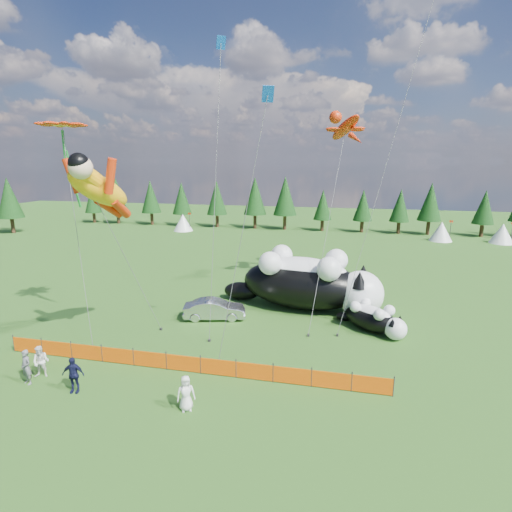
{
  "coord_description": "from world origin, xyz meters",
  "views": [
    {
      "loc": [
        8.25,
        -21.56,
        11.28
      ],
      "look_at": [
        2.52,
        4.0,
        5.06
      ],
      "focal_mm": 28.0,
      "sensor_mm": 36.0,
      "label": 1
    }
  ],
  "objects": [
    {
      "name": "diamond_kite_a",
      "position": [
        0.09,
        4.6,
        17.67
      ],
      "size": [
        1.03,
        4.35,
        19.41
      ],
      "color": "#0C50B5",
      "rests_on": "ground"
    },
    {
      "name": "gecko_kite",
      "position": [
        7.91,
        13.22,
        13.94
      ],
      "size": [
        5.67,
        13.82,
        17.2
      ],
      "color": "red",
      "rests_on": "ground"
    },
    {
      "name": "spectator_a",
      "position": [
        -7.43,
        -5.91,
        0.94
      ],
      "size": [
        0.79,
        0.65,
        1.87
      ],
      "primitive_type": "imported",
      "rotation": [
        0.0,
        0.0,
        -0.34
      ],
      "color": "slate",
      "rests_on": "ground"
    },
    {
      "name": "car",
      "position": [
        -0.73,
        4.62,
        0.74
      ],
      "size": [
        4.74,
        2.65,
        1.48
      ],
      "primitive_type": "imported",
      "rotation": [
        0.0,
        0.0,
        1.83
      ],
      "color": "silver",
      "rests_on": "ground"
    },
    {
      "name": "cat_large",
      "position": [
        5.77,
        8.25,
        2.21
      ],
      "size": [
        12.82,
        5.95,
        4.64
      ],
      "rotation": [
        0.0,
        0.0,
        -0.16
      ],
      "color": "black",
      "rests_on": "ground"
    },
    {
      "name": "festival_tents",
      "position": [
        11.0,
        40.0,
        1.4
      ],
      "size": [
        50.0,
        3.2,
        2.8
      ],
      "primitive_type": null,
      "color": "white",
      "rests_on": "ground"
    },
    {
      "name": "tree_line",
      "position": [
        0.0,
        45.0,
        4.0
      ],
      "size": [
        90.0,
        4.0,
        8.0
      ],
      "primitive_type": null,
      "color": "black",
      "rests_on": "ground"
    },
    {
      "name": "spectator_b",
      "position": [
        -7.19,
        -5.17,
        0.88
      ],
      "size": [
        0.96,
        0.71,
        1.76
      ],
      "primitive_type": "imported",
      "rotation": [
        0.0,
        0.0,
        0.26
      ],
      "color": "silver",
      "rests_on": "ground"
    },
    {
      "name": "safety_fence",
      "position": [
        0.0,
        -3.0,
        0.5
      ],
      "size": [
        22.06,
        0.06,
        1.1
      ],
      "color": "#262626",
      "rests_on": "ground"
    },
    {
      "name": "diamond_kite_c",
      "position": [
        4.21,
        -1.45,
        13.84
      ],
      "size": [
        3.26,
        1.09,
        15.23
      ],
      "color": "#0C50B5",
      "rests_on": "ground"
    },
    {
      "name": "ground",
      "position": [
        0.0,
        0.0,
        0.0
      ],
      "size": [
        160.0,
        160.0,
        0.0
      ],
      "primitive_type": "plane",
      "color": "#0F3409",
      "rests_on": "ground"
    },
    {
      "name": "cat_small",
      "position": [
        10.51,
        4.86,
        0.93
      ],
      "size": [
        4.62,
        3.98,
        1.96
      ],
      "rotation": [
        0.0,
        0.0,
        -0.66
      ],
      "color": "black",
      "rests_on": "ground"
    },
    {
      "name": "superhero_kite",
      "position": [
        -4.91,
        -1.97,
        9.81
      ],
      "size": [
        5.29,
        6.71,
        12.32
      ],
      "color": "#FCA80D",
      "rests_on": "ground"
    },
    {
      "name": "spectator_e",
      "position": [
        1.49,
        -6.23,
        0.86
      ],
      "size": [
        1.0,
        0.88,
        1.72
      ],
      "primitive_type": "imported",
      "rotation": [
        0.0,
        0.0,
        0.49
      ],
      "color": "silver",
      "rests_on": "ground"
    },
    {
      "name": "spectator_c",
      "position": [
        -4.56,
        -6.05,
        0.94
      ],
      "size": [
        1.19,
        0.76,
        1.88
      ],
      "primitive_type": "imported",
      "rotation": [
        0.0,
        0.0,
        0.19
      ],
      "color": "black",
      "rests_on": "ground"
    },
    {
      "name": "flower_kite",
      "position": [
        -8.58,
        0.31,
        13.26
      ],
      "size": [
        4.5,
        4.62,
        13.82
      ],
      "color": "red",
      "rests_on": "ground"
    }
  ]
}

